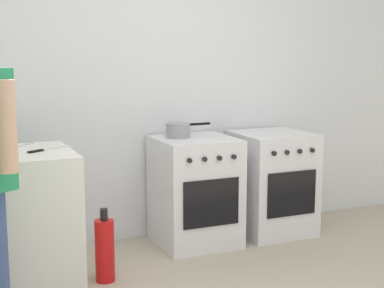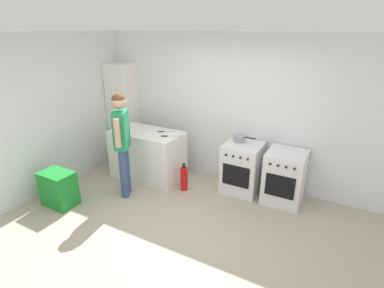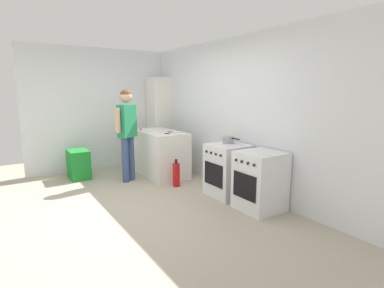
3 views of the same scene
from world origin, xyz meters
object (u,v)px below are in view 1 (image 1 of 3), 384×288
(knife_carving, at_px, (14,147))
(fire_extinguisher, at_px, (105,250))
(pot, at_px, (178,130))
(knife_bread, at_px, (49,149))
(oven_right, at_px, (272,183))
(oven_left, at_px, (195,191))

(knife_carving, distance_m, fire_extinguisher, 0.90)
(pot, relative_size, knife_bread, 1.17)
(pot, bearing_deg, knife_bread, -157.37)
(oven_right, distance_m, pot, 0.95)
(oven_right, relative_size, fire_extinguisher, 1.70)
(pot, xyz_separation_m, knife_carving, (-1.28, -0.29, -0.00))
(pot, height_order, knife_carving, pot)
(oven_right, height_order, fire_extinguisher, oven_right)
(oven_right, xyz_separation_m, pot, (-0.81, 0.08, 0.48))
(oven_left, height_order, pot, pot)
(oven_left, xyz_separation_m, fire_extinguisher, (-0.87, -0.48, -0.21))
(oven_right, bearing_deg, knife_bread, -168.87)
(pot, height_order, knife_bread, pot)
(oven_right, relative_size, knife_carving, 2.90)
(oven_left, relative_size, oven_right, 1.00)
(knife_carving, bearing_deg, pot, 12.55)
(knife_bread, bearing_deg, oven_right, 11.13)
(oven_right, height_order, knife_carving, knife_carving)
(oven_right, distance_m, knife_carving, 2.16)
(oven_right, distance_m, knife_bread, 2.00)
(pot, distance_m, knife_carving, 1.31)
(fire_extinguisher, bearing_deg, knife_bread, 162.13)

